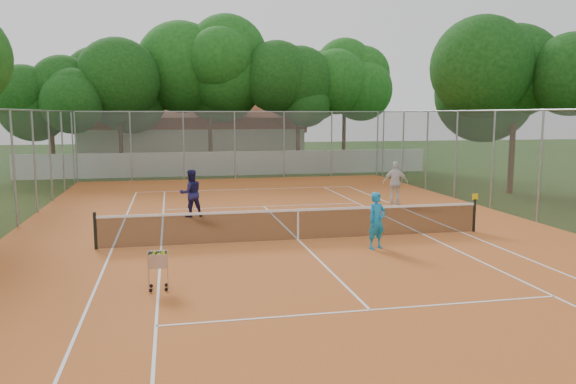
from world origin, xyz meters
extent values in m
plane|color=#19360E|center=(0.00, 0.00, 0.00)|extent=(120.00, 120.00, 0.00)
cube|color=#BA5C24|center=(0.00, 0.00, 0.01)|extent=(18.00, 34.00, 0.02)
cube|color=white|center=(0.00, 0.00, 0.02)|extent=(10.98, 23.78, 0.01)
cube|color=black|center=(0.00, 0.00, 0.51)|extent=(11.88, 0.10, 0.98)
cube|color=slate|center=(0.00, 0.00, 2.00)|extent=(18.00, 34.00, 4.00)
cube|color=white|center=(0.00, 19.00, 0.75)|extent=(26.00, 0.30, 1.50)
cube|color=beige|center=(-2.00, 29.00, 2.20)|extent=(16.40, 9.00, 4.40)
cube|color=#0C330D|center=(0.00, 22.00, 5.00)|extent=(29.00, 19.00, 10.00)
imported|color=#1783C3|center=(1.95, -1.56, 0.84)|extent=(0.70, 0.58, 1.63)
imported|color=#1B194D|center=(-3.06, 4.67, 0.91)|extent=(1.00, 0.86, 1.78)
imported|color=silver|center=(5.60, 5.85, 0.94)|extent=(1.16, 0.75, 1.84)
cube|color=#AEADB4|center=(-4.11, -4.21, 0.48)|extent=(0.45, 0.45, 0.93)
camera|label=1|loc=(-3.76, -16.47, 3.86)|focal=35.00mm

